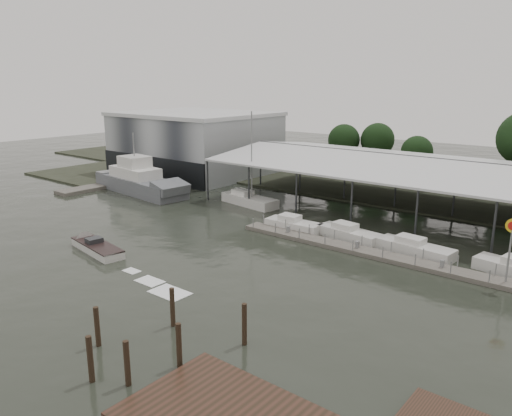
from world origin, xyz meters
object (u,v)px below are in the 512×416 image
Objects in this scene: grey_trawler at (140,182)px; shell_fuel_sign at (511,239)px; white_sailboat at (249,200)px; speedboat_underway at (94,246)px.

shell_fuel_sign is at bearing 1.97° from grey_trawler.
white_sailboat reaches higher than grey_trawler.
grey_trawler is 17.44m from white_sailboat.
white_sailboat is at bearing 20.05° from grey_trawler.
shell_fuel_sign is 0.31× the size of grey_trawler.
grey_trawler is 1.47× the size of white_sailboat.
grey_trawler is (-49.67, 3.49, -2.35)m from shell_fuel_sign.
speedboat_underway is at bearing -154.91° from shell_fuel_sign.
shell_fuel_sign reaches higher than speedboat_underway.
shell_fuel_sign is 33.84m from white_sailboat.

